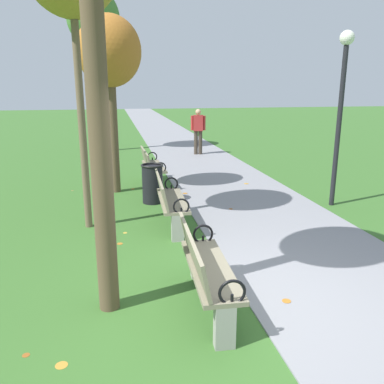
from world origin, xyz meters
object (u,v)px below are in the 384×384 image
Objects in this scene: tree_3 at (109,55)px; tree_4 at (93,20)px; park_bench_1 at (205,268)px; trash_bin at (152,183)px; lamp_post at (342,93)px; park_bench_3 at (152,166)px; pedestrian_walking at (198,129)px; park_bench_2 at (170,200)px.

tree_4 reaches higher than tree_3.
park_bench_1 is 1.93× the size of trash_bin.
lamp_post is (3.56, 3.39, 1.82)m from park_bench_1.
park_bench_3 is 1.92× the size of trash_bin.
lamp_post reaches higher than trash_bin.
tree_4 is 1.67× the size of lamp_post.
pedestrian_walking reaches higher than park_bench_3.
park_bench_1 is 5.90m from park_bench_3.
trash_bin is (0.77, -1.09, -2.69)m from tree_3.
pedestrian_walking is at bearing -23.88° from tree_4.
lamp_post is (3.56, 0.61, 1.82)m from park_bench_2.
park_bench_2 is at bearing -90.00° from park_bench_3.
tree_3 reaches higher than trash_bin.
park_bench_1 is 5.24m from lamp_post.
lamp_post reaches higher than park_bench_3.
park_bench_3 is 0.99× the size of pedestrian_walking.
park_bench_1 and park_bench_3 have the same top height.
tree_3 is (-0.91, 2.64, 2.63)m from park_bench_2.
tree_3 reaches higher than park_bench_3.
pedestrian_walking is (3.03, 4.72, -2.18)m from tree_3.
pedestrian_walking is at bearing 63.48° from park_bench_3.
tree_4 reaches higher than park_bench_1.
park_bench_1 is at bearing -90.00° from park_bench_3.
tree_3 is 6.49m from tree_4.
pedestrian_walking is (2.12, 4.24, 0.44)m from park_bench_3.
tree_3 is (-0.91, 5.42, 2.63)m from park_bench_1.
pedestrian_walking is at bearing 57.32° from tree_3.
park_bench_3 is 1.58m from trash_bin.
park_bench_2 is 0.28× the size of tree_4.
tree_4 is 6.91× the size of trash_bin.
trash_bin is (1.24, -7.37, -4.29)m from tree_4.
tree_4 reaches higher than park_bench_2.
park_bench_1 is 2.78m from park_bench_2.
park_bench_2 reaches higher than trash_bin.
tree_3 is at bearing -122.68° from pedestrian_walking.
lamp_post is (1.44, -6.75, 1.38)m from pedestrian_walking.
park_bench_1 is 1.01× the size of park_bench_3.
lamp_post is (4.94, -8.30, -2.40)m from tree_4.
park_bench_1 is at bearing -80.43° from tree_3.
park_bench_3 reaches higher than trash_bin.
park_bench_3 is at bearing 90.00° from park_bench_1.
tree_4 reaches higher than lamp_post.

